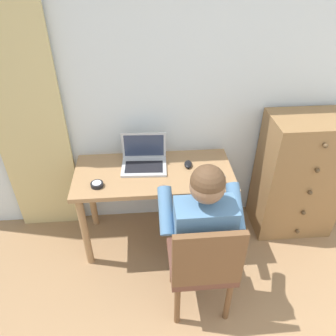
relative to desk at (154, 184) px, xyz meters
The scene contains 10 objects.
wall_back 0.85m from the desk, 38.37° to the left, with size 4.80×0.05×2.50m, color silver.
curtain_panel 1.09m from the desk, 163.37° to the left, with size 0.55×0.03×2.22m, color #CCB77A.
desk is the anchor object (origin of this frame).
dresser 1.21m from the desk, ahead, with size 0.64×0.44×1.08m.
chair 0.75m from the desk, 68.28° to the right, with size 0.42×0.40×0.87m.
person_seated 0.58m from the desk, 61.66° to the right, with size 0.53×0.59×1.18m.
laptop 0.20m from the desk, 125.86° to the left, with size 0.35×0.27×0.24m.
computer_mouse 0.30m from the desk, 11.32° to the left, with size 0.06×0.10×0.03m, color black.
desk_clock 0.45m from the desk, 161.00° to the right, with size 0.09×0.09×0.03m.
coffee_mug 0.49m from the desk, 22.76° to the right, with size 0.12×0.08×0.09m.
Camera 1 is at (-0.49, -0.14, 2.18)m, focal length 35.10 mm.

